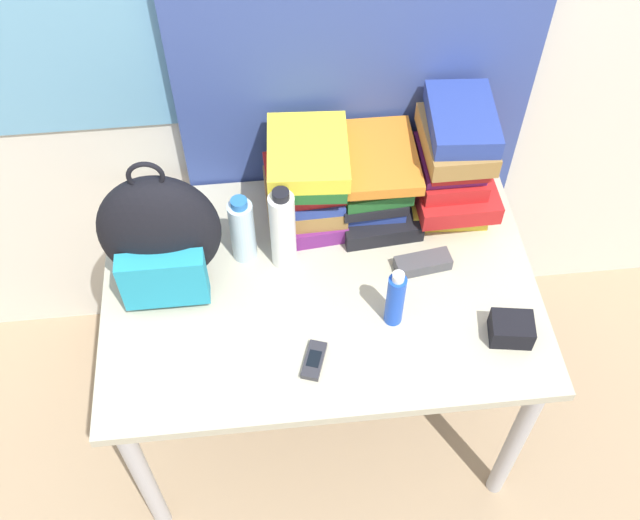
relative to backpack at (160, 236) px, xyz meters
The scene contains 13 objects.
ground_plane 1.06m from the backpack, 49.01° to the right, with size 12.00×12.00×0.00m, color #9E8466.
curtain_blue 0.75m from the backpack, 33.93° to the left, with size 0.98×0.04×2.50m.
desk 0.48m from the backpack, ahead, with size 1.15×0.79×0.70m.
backpack is the anchor object (origin of this frame).
book_stack_left 0.43m from the backpack, 25.03° to the left, with size 0.23×0.29×0.28m.
book_stack_center 0.60m from the backpack, 17.81° to the left, with size 0.24×0.29×0.22m.
book_stack_right 0.80m from the backpack, 13.01° to the left, with size 0.23×0.28×0.34m.
water_bottle 0.22m from the backpack, 16.06° to the left, with size 0.07×0.07×0.22m.
sports_bottle 0.31m from the backpack, ahead, with size 0.07×0.07×0.27m.
sunscreen_bottle 0.61m from the backpack, 18.84° to the right, with size 0.05×0.05×0.19m.
cell_phone 0.49m from the backpack, 40.11° to the right, with size 0.08×0.11×0.02m.
sunglasses_case 0.69m from the backpack, ahead, with size 0.16×0.08×0.04m.
camera_pouch 0.91m from the backpack, 17.86° to the right, with size 0.12×0.10×0.06m.
Camera 1 is at (-0.12, -0.77, 2.31)m, focal length 42.00 mm.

